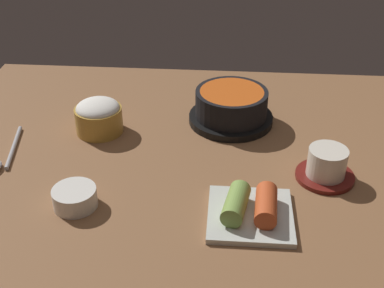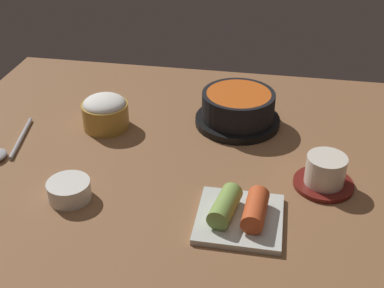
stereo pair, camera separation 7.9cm
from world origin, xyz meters
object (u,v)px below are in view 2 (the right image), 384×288
(tea_cup_with_saucer, at_px, (325,173))
(kimchi_plate, at_px, (240,213))
(stone_pot, at_px, (238,109))
(side_bowl_near, at_px, (69,190))
(rice_bowl, at_px, (105,111))
(spoon, at_px, (4,150))

(tea_cup_with_saucer, relative_size, kimchi_plate, 0.77)
(stone_pot, distance_m, side_bowl_near, 0.39)
(rice_bowl, height_order, tea_cup_with_saucer, rice_bowl)
(tea_cup_with_saucer, xyz_separation_m, side_bowl_near, (-0.42, -0.11, -0.01))
(stone_pot, distance_m, rice_bowl, 0.27)
(rice_bowl, relative_size, spoon, 0.56)
(stone_pot, height_order, kimchi_plate, stone_pot)
(tea_cup_with_saucer, height_order, side_bowl_near, tea_cup_with_saucer)
(tea_cup_with_saucer, bearing_deg, rice_bowl, 163.46)
(stone_pot, xyz_separation_m, rice_bowl, (-0.26, -0.06, 0.00))
(rice_bowl, relative_size, kimchi_plate, 0.70)
(stone_pot, relative_size, kimchi_plate, 1.31)
(tea_cup_with_saucer, xyz_separation_m, spoon, (-0.59, -0.00, -0.02))
(tea_cup_with_saucer, height_order, spoon, tea_cup_with_saucer)
(rice_bowl, bearing_deg, kimchi_plate, -39.51)
(kimchi_plate, bearing_deg, rice_bowl, 140.49)
(rice_bowl, bearing_deg, spoon, -141.18)
(kimchi_plate, xyz_separation_m, side_bowl_near, (-0.28, 0.01, 0.00))
(tea_cup_with_saucer, bearing_deg, side_bowl_near, -165.23)
(rice_bowl, bearing_deg, stone_pot, 12.94)
(spoon, bearing_deg, stone_pot, 24.06)
(tea_cup_with_saucer, bearing_deg, spoon, -179.99)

